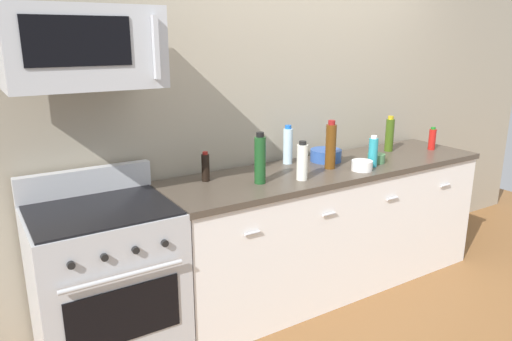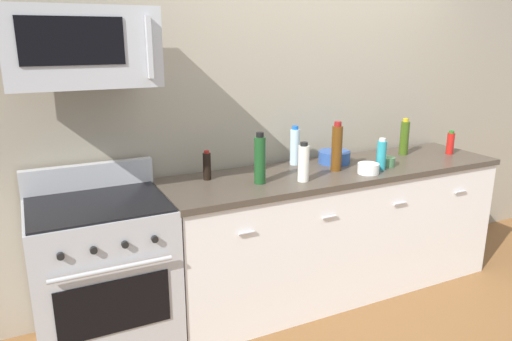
% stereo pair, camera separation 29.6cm
% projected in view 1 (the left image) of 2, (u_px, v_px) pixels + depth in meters
% --- Properties ---
extents(ground_plane, '(6.67, 6.67, 0.00)m').
position_uv_depth(ground_plane, '(326.00, 283.00, 3.61)').
color(ground_plane, brown).
extents(back_wall, '(5.56, 0.10, 2.70)m').
position_uv_depth(back_wall, '(298.00, 99.00, 3.58)').
color(back_wall, '#9E937F').
rests_on(back_wall, ground_plane).
extents(counter_unit, '(2.47, 0.66, 0.92)m').
position_uv_depth(counter_unit, '(329.00, 227.00, 3.49)').
color(counter_unit, white).
rests_on(counter_unit, ground_plane).
extents(range_oven, '(0.76, 0.69, 1.07)m').
position_uv_depth(range_oven, '(107.00, 284.00, 2.67)').
color(range_oven, '#B7BABF').
rests_on(range_oven, ground_plane).
extents(microwave, '(0.74, 0.44, 0.40)m').
position_uv_depth(microwave, '(82.00, 47.00, 2.36)').
color(microwave, '#B7BABF').
extents(bottle_water_clear, '(0.07, 0.07, 0.28)m').
position_uv_depth(bottle_water_clear, '(288.00, 145.00, 3.40)').
color(bottle_water_clear, silver).
rests_on(bottle_water_clear, countertop_slab).
extents(bottle_olive_oil, '(0.07, 0.07, 0.28)m').
position_uv_depth(bottle_olive_oil, '(390.00, 134.00, 3.78)').
color(bottle_olive_oil, '#385114').
rests_on(bottle_olive_oil, countertop_slab).
extents(bottle_wine_amber, '(0.07, 0.07, 0.34)m').
position_uv_depth(bottle_wine_amber, '(331.00, 146.00, 3.27)').
color(bottle_wine_amber, '#59330F').
rests_on(bottle_wine_amber, countertop_slab).
extents(bottle_hot_sauce_red, '(0.06, 0.06, 0.18)m').
position_uv_depth(bottle_hot_sauce_red, '(432.00, 139.00, 3.84)').
color(bottle_hot_sauce_red, '#B21914').
rests_on(bottle_hot_sauce_red, countertop_slab).
extents(bottle_dish_soap, '(0.06, 0.06, 0.22)m').
position_uv_depth(bottle_dish_soap, '(373.00, 152.00, 3.33)').
color(bottle_dish_soap, teal).
rests_on(bottle_dish_soap, countertop_slab).
extents(bottle_vinegar_white, '(0.07, 0.07, 0.25)m').
position_uv_depth(bottle_vinegar_white, '(302.00, 162.00, 3.02)').
color(bottle_vinegar_white, silver).
rests_on(bottle_vinegar_white, countertop_slab).
extents(bottle_soy_sauce_dark, '(0.05, 0.05, 0.19)m').
position_uv_depth(bottle_soy_sauce_dark, '(206.00, 167.00, 3.00)').
color(bottle_soy_sauce_dark, black).
rests_on(bottle_soy_sauce_dark, countertop_slab).
extents(bottle_wine_green, '(0.07, 0.07, 0.32)m').
position_uv_depth(bottle_wine_green, '(260.00, 159.00, 2.94)').
color(bottle_wine_green, '#19471E').
rests_on(bottle_wine_green, countertop_slab).
extents(bowl_white_ceramic, '(0.14, 0.14, 0.07)m').
position_uv_depth(bowl_white_ceramic, '(362.00, 165.00, 3.25)').
color(bowl_white_ceramic, white).
rests_on(bowl_white_ceramic, countertop_slab).
extents(bowl_green_glaze, '(0.13, 0.13, 0.07)m').
position_uv_depth(bowl_green_glaze, '(376.00, 158.00, 3.45)').
color(bowl_green_glaze, '#477A4C').
rests_on(bowl_green_glaze, countertop_slab).
extents(bowl_blue_mixing, '(0.23, 0.23, 0.09)m').
position_uv_depth(bowl_blue_mixing, '(326.00, 155.00, 3.49)').
color(bowl_blue_mixing, '#2D519E').
rests_on(bowl_blue_mixing, countertop_slab).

